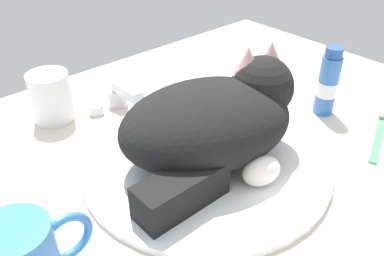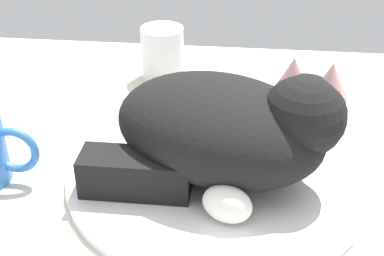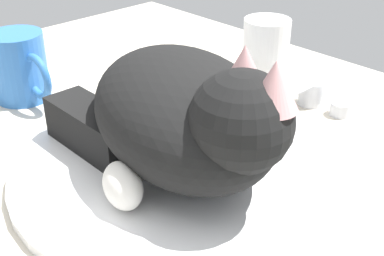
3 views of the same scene
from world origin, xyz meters
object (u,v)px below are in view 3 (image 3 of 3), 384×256
(faucet, at_px, (308,91))
(cat, at_px, (186,115))
(coffee_mug, at_px, (20,67))
(rinse_cup, at_px, (266,47))

(faucet, relative_size, cat, 0.39)
(cat, bearing_deg, faucet, 92.92)
(cat, bearing_deg, coffee_mug, -174.17)
(rinse_cup, bearing_deg, faucet, -21.61)
(faucet, bearing_deg, coffee_mug, -137.16)
(cat, relative_size, coffee_mug, 2.62)
(faucet, height_order, coffee_mug, coffee_mug)
(rinse_cup, bearing_deg, cat, -66.40)
(coffee_mug, bearing_deg, cat, 5.83)
(faucet, height_order, cat, cat)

